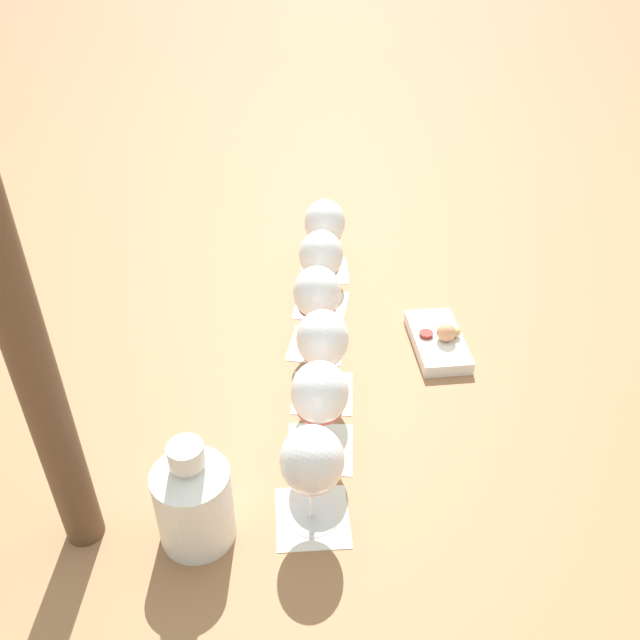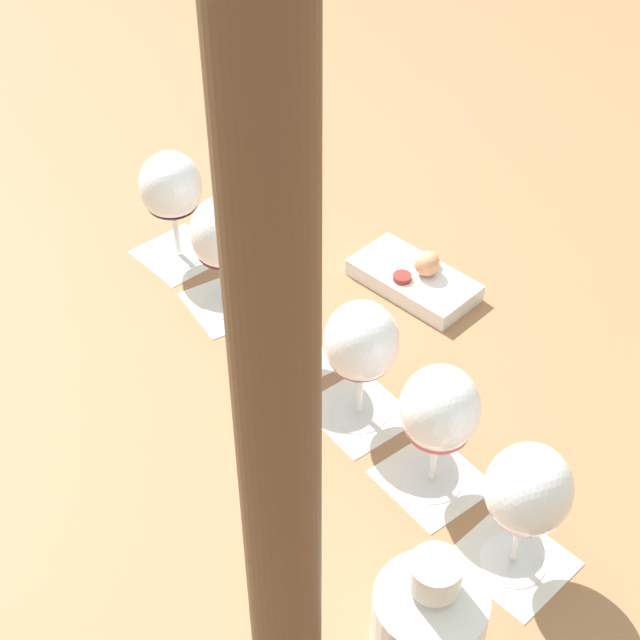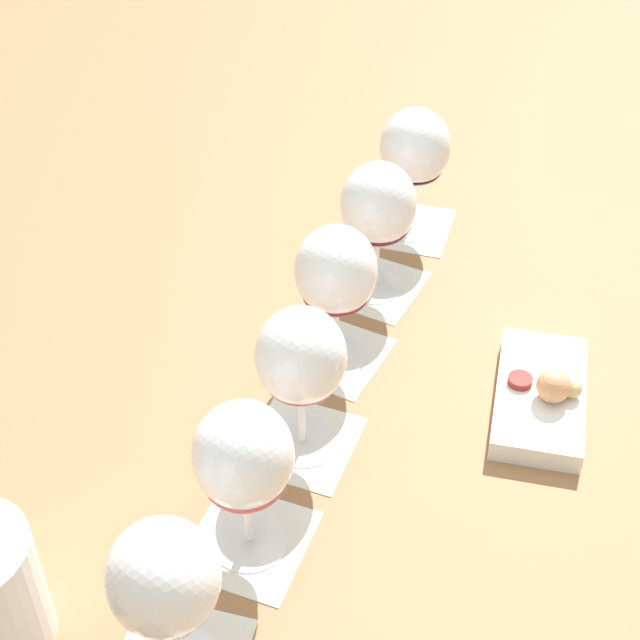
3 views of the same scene
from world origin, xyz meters
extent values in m
plane|color=#936642|center=(0.00, 0.00, 0.00)|extent=(8.00, 8.00, 0.00)
cube|color=silver|center=(-0.31, -0.11, 0.00)|extent=(0.14, 0.14, 0.00)
cube|color=silver|center=(-0.18, -0.07, 0.00)|extent=(0.14, 0.13, 0.00)
cube|color=silver|center=(-0.06, -0.03, 0.00)|extent=(0.14, 0.13, 0.00)
cube|color=silver|center=(0.06, 0.03, 0.00)|extent=(0.13, 0.12, 0.00)
cube|color=silver|center=(0.19, 0.07, 0.00)|extent=(0.13, 0.12, 0.00)
cube|color=silver|center=(0.31, 0.11, 0.00)|extent=(0.14, 0.14, 0.00)
cylinder|color=white|center=(-0.31, -0.11, 0.00)|extent=(0.07, 0.07, 0.01)
cylinder|color=white|center=(-0.31, -0.11, 0.04)|extent=(0.01, 0.01, 0.07)
ellipsoid|color=white|center=(-0.31, -0.11, 0.12)|extent=(0.09, 0.09, 0.10)
ellipsoid|color=pink|center=(-0.31, -0.11, 0.09)|extent=(0.07, 0.07, 0.03)
cylinder|color=white|center=(-0.18, -0.07, 0.00)|extent=(0.07, 0.07, 0.01)
cylinder|color=white|center=(-0.18, -0.07, 0.04)|extent=(0.01, 0.01, 0.07)
ellipsoid|color=white|center=(-0.18, -0.07, 0.12)|extent=(0.09, 0.09, 0.10)
ellipsoid|color=#D15660|center=(-0.18, -0.07, 0.09)|extent=(0.07, 0.07, 0.02)
cylinder|color=white|center=(-0.06, -0.03, 0.00)|extent=(0.07, 0.07, 0.01)
cylinder|color=white|center=(-0.06, -0.03, 0.04)|extent=(0.01, 0.01, 0.07)
ellipsoid|color=white|center=(-0.06, -0.03, 0.12)|extent=(0.09, 0.09, 0.10)
ellipsoid|color=maroon|center=(-0.06, -0.03, 0.09)|extent=(0.07, 0.07, 0.03)
cylinder|color=white|center=(0.06, 0.03, 0.00)|extent=(0.07, 0.07, 0.01)
cylinder|color=white|center=(0.06, 0.03, 0.04)|extent=(0.01, 0.01, 0.07)
ellipsoid|color=white|center=(0.06, 0.03, 0.12)|extent=(0.09, 0.09, 0.10)
ellipsoid|color=maroon|center=(0.06, 0.03, 0.09)|extent=(0.07, 0.07, 0.03)
cylinder|color=white|center=(0.19, 0.07, 0.00)|extent=(0.07, 0.07, 0.01)
cylinder|color=white|center=(0.19, 0.07, 0.04)|extent=(0.01, 0.01, 0.07)
ellipsoid|color=white|center=(0.19, 0.07, 0.12)|extent=(0.09, 0.09, 0.10)
ellipsoid|color=#511928|center=(0.19, 0.07, 0.09)|extent=(0.07, 0.07, 0.03)
cylinder|color=white|center=(0.31, 0.11, 0.00)|extent=(0.07, 0.07, 0.01)
cylinder|color=white|center=(0.31, 0.11, 0.04)|extent=(0.01, 0.01, 0.07)
ellipsoid|color=white|center=(0.31, 0.11, 0.12)|extent=(0.09, 0.09, 0.10)
ellipsoid|color=black|center=(0.31, 0.11, 0.09)|extent=(0.07, 0.07, 0.03)
cylinder|color=white|center=(-0.39, 0.03, 0.06)|extent=(0.10, 0.10, 0.12)
cone|color=white|center=(-0.39, 0.03, 0.13)|extent=(0.10, 0.10, 0.02)
cylinder|color=white|center=(-0.39, 0.03, 0.16)|extent=(0.05, 0.05, 0.03)
cube|color=white|center=(0.14, -0.18, 0.01)|extent=(0.20, 0.16, 0.02)
sphere|color=tan|center=(0.13, -0.20, 0.04)|extent=(0.04, 0.04, 0.04)
cylinder|color=maroon|center=(0.13, -0.16, 0.03)|extent=(0.03, 0.03, 0.01)
sphere|color=#DBB775|center=(0.15, -0.21, 0.04)|extent=(0.02, 0.02, 0.02)
cylinder|color=brown|center=(-0.44, 0.17, 0.38)|extent=(0.05, 0.05, 0.76)
camera|label=1|loc=(-0.87, -0.34, 0.79)|focal=38.00mm
camera|label=2|loc=(-0.80, 0.27, 0.87)|focal=55.00mm
camera|label=3|loc=(-0.55, -0.47, 0.73)|focal=55.00mm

